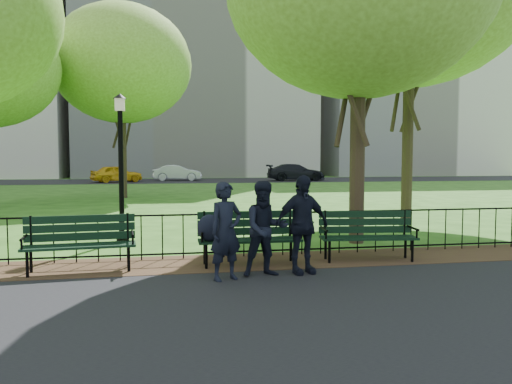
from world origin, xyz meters
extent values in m
plane|color=#2A5516|center=(0.00, 0.00, 0.00)|extent=(120.00, 120.00, 0.00)
cube|color=black|center=(0.00, -3.40, 0.01)|extent=(60.00, 9.20, 0.01)
cube|color=#3C2318|center=(0.00, 1.50, 0.01)|extent=(60.00, 1.60, 0.01)
cube|color=black|center=(0.00, 35.00, 0.01)|extent=(70.00, 9.00, 0.01)
cylinder|color=black|center=(0.00, 2.00, 0.88)|extent=(24.00, 0.04, 0.04)
cylinder|color=black|center=(0.00, 2.00, 0.12)|extent=(24.00, 0.04, 0.04)
cylinder|color=black|center=(0.00, 2.00, 0.45)|extent=(0.02, 0.02, 0.90)
cube|color=beige|center=(2.00, 48.00, 15.00)|extent=(24.00, 15.00, 30.00)
cube|color=silver|center=(26.00, 48.00, 12.00)|extent=(20.00, 15.00, 24.00)
cube|color=black|center=(0.19, 1.21, 0.47)|extent=(1.90, 0.51, 0.04)
cube|color=black|center=(0.19, 1.49, 0.84)|extent=(1.90, 0.04, 0.47)
cylinder|color=black|center=(-0.63, 1.03, 0.24)|extent=(0.05, 0.05, 0.47)
cylinder|color=black|center=(1.01, 1.02, 0.24)|extent=(0.05, 0.05, 0.47)
cylinder|color=black|center=(-0.63, 1.41, 0.24)|extent=(0.05, 0.05, 0.47)
cylinder|color=black|center=(1.02, 1.40, 0.24)|extent=(0.05, 0.05, 0.47)
cylinder|color=black|center=(-0.70, 1.22, 0.66)|extent=(0.04, 0.59, 0.04)
cylinder|color=black|center=(1.09, 1.21, 0.66)|extent=(0.04, 0.59, 0.04)
ellipsoid|color=black|center=(-0.56, 1.11, 0.74)|extent=(0.44, 0.31, 0.48)
cube|color=black|center=(-2.80, 1.17, 0.47)|extent=(1.91, 0.67, 0.04)
cube|color=black|center=(-2.82, 1.44, 0.83)|extent=(1.87, 0.21, 0.47)
cylinder|color=black|center=(-3.59, 0.90, 0.23)|extent=(0.05, 0.05, 0.47)
cylinder|color=black|center=(-1.97, 1.05, 0.23)|extent=(0.05, 0.05, 0.47)
cylinder|color=black|center=(-3.63, 1.28, 0.23)|extent=(0.05, 0.05, 0.47)
cylinder|color=black|center=(-2.01, 1.43, 0.23)|extent=(0.05, 0.05, 0.47)
cylinder|color=black|center=(-3.68, 1.09, 0.66)|extent=(0.10, 0.59, 0.04)
cylinder|color=black|center=(-1.92, 1.25, 0.66)|extent=(0.10, 0.59, 0.04)
cube|color=black|center=(2.49, 1.18, 0.46)|extent=(1.88, 0.70, 0.04)
cube|color=black|center=(2.52, 1.44, 0.81)|extent=(1.82, 0.26, 0.46)
cylinder|color=black|center=(1.68, 1.09, 0.23)|extent=(0.05, 0.05, 0.46)
cylinder|color=black|center=(3.26, 0.90, 0.23)|extent=(0.05, 0.05, 0.46)
cylinder|color=black|center=(1.73, 1.45, 0.23)|extent=(0.05, 0.05, 0.46)
cylinder|color=black|center=(3.30, 1.26, 0.23)|extent=(0.05, 0.05, 0.46)
cylinder|color=black|center=(1.63, 1.28, 0.64)|extent=(0.11, 0.57, 0.04)
cylinder|color=black|center=(3.35, 1.07, 0.64)|extent=(0.11, 0.57, 0.04)
cylinder|color=black|center=(-2.35, 4.33, 0.08)|extent=(0.27, 0.27, 0.16)
cylinder|color=black|center=(-2.35, 4.33, 1.56)|extent=(0.12, 0.12, 3.13)
cube|color=beige|center=(-2.35, 4.33, 3.22)|extent=(0.21, 0.21, 0.29)
cone|color=black|center=(-2.35, 4.33, 3.42)|extent=(0.31, 0.31, 0.12)
cylinder|color=#2D2116|center=(3.05, 3.21, 1.83)|extent=(0.34, 0.34, 3.65)
cylinder|color=#2D2116|center=(6.25, 7.01, 2.29)|extent=(0.34, 0.34, 4.59)
cylinder|color=#2D2116|center=(-3.35, 17.53, 2.00)|extent=(0.31, 0.31, 3.99)
ellipsoid|color=olive|center=(-3.35, 17.53, 6.52)|extent=(6.73, 6.73, 5.72)
imported|color=black|center=(-0.38, 0.19, 0.81)|extent=(0.69, 0.59, 1.59)
imported|color=black|center=(0.31, 0.34, 0.81)|extent=(0.81, 0.47, 1.59)
imported|color=black|center=(0.96, 0.42, 0.86)|extent=(1.05, 0.61, 1.69)
imported|color=gold|center=(-5.18, 33.28, 0.69)|extent=(4.28, 3.02, 1.35)
imported|color=#B5B7BD|center=(-0.40, 35.03, 0.68)|extent=(4.13, 1.57, 1.34)
imported|color=black|center=(9.51, 33.12, 0.72)|extent=(4.98, 2.20, 1.42)
camera|label=1|loc=(-1.32, -7.75, 2.00)|focal=35.00mm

